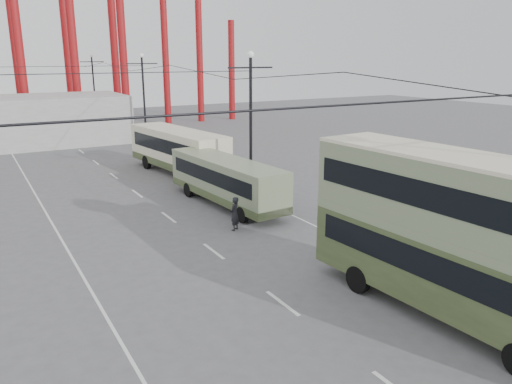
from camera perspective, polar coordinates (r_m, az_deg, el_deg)
ground at (r=17.11m, az=13.68°, el=-16.86°), size 160.00×160.00×0.00m
road_markings at (r=32.64m, az=-11.99°, el=-1.07°), size 12.52×120.00×0.01m
lamp_post_mid at (r=32.71m, az=-0.60°, el=7.67°), size 3.20×0.44×9.32m
lamp_post_far at (r=52.86m, az=-12.66°, el=10.19°), size 3.20×0.44×9.32m
lamp_post_distant at (r=74.07m, az=-18.01°, el=11.16°), size 3.20×0.44×9.32m
fairground_shed at (r=57.73m, az=-25.83°, el=7.27°), size 22.00×10.00×5.00m
double_decker_bus at (r=18.35m, az=21.56°, el=-3.96°), size 3.43×11.02×5.84m
single_decker_green at (r=30.82m, az=-3.43°, el=1.43°), size 3.14×10.44×2.91m
single_decker_cream at (r=39.75m, az=-8.91°, el=4.85°), size 4.19×11.38×3.46m
pedestrian at (r=26.49m, az=-2.46°, el=-2.50°), size 0.80×0.75×1.83m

